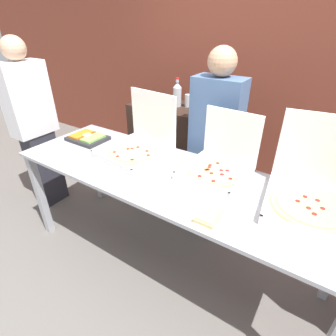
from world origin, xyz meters
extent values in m
plane|color=slate|center=(0.00, 0.00, 0.00)|extent=(16.00, 16.00, 0.00)
cube|color=brown|center=(0.00, 1.70, 1.40)|extent=(10.00, 0.06, 2.80)
cube|color=#A8AAB2|center=(0.00, 0.00, 0.85)|extent=(2.42, 0.79, 0.02)
cube|color=#A8AAB2|center=(-1.16, -0.34, 0.42)|extent=(0.06, 0.06, 0.84)
cube|color=#A8AAB2|center=(-1.16, 0.34, 0.42)|extent=(0.06, 0.06, 0.84)
cube|color=white|center=(-0.39, 0.08, 0.87)|extent=(0.52, 0.52, 0.02)
cube|color=white|center=(-0.41, -0.14, 0.90)|extent=(0.47, 0.07, 0.04)
cube|color=white|center=(-0.61, 0.11, 0.90)|extent=(0.07, 0.47, 0.04)
cube|color=white|center=(-0.16, 0.06, 0.90)|extent=(0.07, 0.47, 0.04)
cube|color=white|center=(-0.36, 0.32, 1.10)|extent=(0.47, 0.07, 0.44)
cylinder|color=#E5C17A|center=(-0.39, 0.08, 0.89)|extent=(0.41, 0.41, 0.02)
cylinder|color=#F4D67F|center=(-0.39, 0.08, 0.90)|extent=(0.35, 0.35, 0.00)
cylinder|color=maroon|center=(-0.24, 0.09, 0.90)|extent=(0.03, 0.03, 0.00)
cylinder|color=maroon|center=(-0.30, 0.14, 0.90)|extent=(0.03, 0.03, 0.00)
cylinder|color=maroon|center=(-0.40, 0.16, 0.90)|extent=(0.03, 0.03, 0.00)
cylinder|color=maroon|center=(-0.43, 0.12, 0.90)|extent=(0.03, 0.03, 0.00)
cylinder|color=maroon|center=(-0.45, 0.09, 0.90)|extent=(0.03, 0.03, 0.00)
cylinder|color=maroon|center=(-0.50, -0.01, 0.90)|extent=(0.03, 0.03, 0.00)
cylinder|color=maroon|center=(-0.43, -0.05, 0.90)|extent=(0.03, 0.03, 0.00)
cylinder|color=maroon|center=(-0.30, -0.03, 0.90)|extent=(0.03, 0.03, 0.00)
cube|color=white|center=(0.90, 0.11, 0.87)|extent=(0.56, 0.56, 0.02)
cube|color=white|center=(0.93, -0.13, 0.90)|extent=(0.50, 0.08, 0.04)
cube|color=white|center=(0.66, 0.08, 0.90)|extent=(0.08, 0.50, 0.04)
cube|color=white|center=(0.87, 0.37, 1.12)|extent=(0.50, 0.08, 0.47)
cylinder|color=#E5C17A|center=(0.90, 0.11, 0.89)|extent=(0.44, 0.44, 0.02)
cylinder|color=#F4D67F|center=(0.90, 0.11, 0.90)|extent=(0.38, 0.38, 0.00)
cylinder|color=maroon|center=(0.96, 0.11, 0.90)|extent=(0.03, 0.03, 0.00)
cylinder|color=maroon|center=(0.92, 0.17, 0.90)|extent=(0.03, 0.03, 0.00)
cylinder|color=maroon|center=(0.86, 0.17, 0.90)|extent=(0.03, 0.03, 0.00)
cylinder|color=maroon|center=(0.83, 0.10, 0.90)|extent=(0.03, 0.03, 0.00)
cylinder|color=maroon|center=(0.89, 0.07, 0.90)|extent=(0.03, 0.03, 0.00)
cylinder|color=maroon|center=(0.92, 0.03, 0.90)|extent=(0.03, 0.03, 0.00)
cube|color=white|center=(0.28, 0.15, 0.87)|extent=(0.44, 0.44, 0.02)
cube|color=white|center=(0.27, -0.05, 0.90)|extent=(0.42, 0.04, 0.04)
cube|color=white|center=(0.08, 0.16, 0.90)|extent=(0.04, 0.42, 0.04)
cube|color=white|center=(0.48, 0.14, 0.90)|extent=(0.04, 0.42, 0.04)
cube|color=white|center=(0.30, 0.37, 1.08)|extent=(0.42, 0.04, 0.40)
cylinder|color=#E5C17A|center=(0.28, 0.15, 0.89)|extent=(0.37, 0.37, 0.02)
cylinder|color=#F4D67F|center=(0.28, 0.15, 0.90)|extent=(0.32, 0.32, 0.00)
cylinder|color=maroon|center=(0.41, 0.12, 0.90)|extent=(0.03, 0.03, 0.00)
cylinder|color=maroon|center=(0.35, 0.21, 0.90)|extent=(0.03, 0.03, 0.00)
cylinder|color=maroon|center=(0.32, 0.19, 0.90)|extent=(0.03, 0.03, 0.00)
cylinder|color=maroon|center=(0.26, 0.27, 0.90)|extent=(0.03, 0.03, 0.00)
cylinder|color=maroon|center=(0.22, 0.21, 0.90)|extent=(0.03, 0.03, 0.00)
cylinder|color=maroon|center=(0.23, 0.18, 0.90)|extent=(0.03, 0.03, 0.00)
cylinder|color=maroon|center=(0.24, 0.15, 0.90)|extent=(0.03, 0.03, 0.00)
cylinder|color=maroon|center=(0.23, 0.14, 0.90)|extent=(0.03, 0.03, 0.00)
cylinder|color=maroon|center=(0.23, 0.04, 0.90)|extent=(0.03, 0.03, 0.00)
cylinder|color=maroon|center=(0.28, 0.11, 0.90)|extent=(0.03, 0.03, 0.00)
cylinder|color=maroon|center=(0.33, 0.03, 0.90)|extent=(0.03, 0.03, 0.00)
cylinder|color=maroon|center=(0.34, 0.14, 0.90)|extent=(0.03, 0.03, 0.00)
cylinder|color=white|center=(0.44, -0.27, 0.86)|extent=(0.21, 0.21, 0.01)
cube|color=#E5C17A|center=(0.44, -0.27, 0.88)|extent=(0.12, 0.17, 0.02)
cube|color=#F4D67F|center=(0.44, -0.28, 0.89)|extent=(0.09, 0.12, 0.01)
cube|color=#28282D|center=(-0.93, 0.10, 0.88)|extent=(0.33, 0.25, 0.03)
cube|color=orange|center=(-1.01, 0.10, 0.90)|extent=(0.12, 0.20, 0.02)
cube|color=#8CC65B|center=(-0.86, 0.10, 0.90)|extent=(0.12, 0.20, 0.02)
cylinder|color=white|center=(-0.93, 0.10, 0.90)|extent=(0.08, 0.08, 0.02)
cube|color=black|center=(-0.59, 0.93, 0.52)|extent=(0.79, 0.48, 1.03)
cylinder|color=#B7BCC1|center=(-0.51, 0.94, 1.13)|extent=(0.09, 0.09, 0.19)
cone|color=#B7BCC1|center=(-0.51, 0.94, 1.25)|extent=(0.09, 0.09, 0.05)
cylinder|color=#B7BCC1|center=(-0.51, 0.94, 1.29)|extent=(0.03, 0.03, 0.03)
cylinder|color=red|center=(-0.51, 0.94, 1.31)|extent=(0.03, 0.03, 0.01)
cylinder|color=silver|center=(-0.41, 0.99, 1.09)|extent=(0.07, 0.07, 0.12)
cylinder|color=silver|center=(-0.41, 0.99, 1.16)|extent=(0.06, 0.06, 0.00)
cube|color=#2D2D38|center=(0.08, 0.59, 0.40)|extent=(0.28, 0.20, 0.79)
cube|color=#4C6B99|center=(0.08, 0.59, 1.12)|extent=(0.40, 0.22, 0.64)
sphere|color=tan|center=(0.08, 0.59, 1.55)|extent=(0.22, 0.22, 0.22)
cube|color=#2D2D38|center=(-1.59, 0.00, 0.41)|extent=(0.20, 0.28, 0.82)
cube|color=white|center=(-1.59, 0.00, 1.15)|extent=(0.22, 0.40, 0.67)
sphere|color=#D8AD8C|center=(-1.59, 0.00, 1.60)|extent=(0.21, 0.21, 0.21)
camera|label=1|loc=(0.87, -1.32, 1.82)|focal=28.00mm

